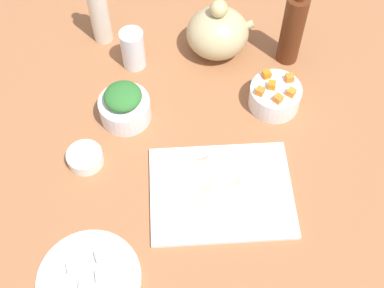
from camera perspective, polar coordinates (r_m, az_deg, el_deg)
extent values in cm
cube|color=#9A613B|center=(123.27, 0.00, -1.65)|extent=(190.00, 190.00, 3.00)
cube|color=white|center=(116.85, 3.19, -5.25)|extent=(32.10, 24.93, 1.00)
cylinder|color=white|center=(110.68, -11.14, -14.25)|extent=(21.10, 21.10, 1.20)
cylinder|color=white|center=(126.91, -7.29, 3.78)|extent=(12.26, 12.26, 6.02)
cylinder|color=white|center=(129.81, 8.99, 5.13)|extent=(12.46, 12.46, 6.06)
cylinder|color=white|center=(122.28, -11.55, -1.48)|extent=(8.19, 8.19, 3.21)
ellipsoid|color=tan|center=(137.96, 2.79, 11.97)|extent=(16.07, 15.27, 12.77)
sphere|color=#C8BC7C|center=(132.31, 2.94, 14.48)|extent=(4.50, 4.50, 4.50)
cylinder|color=tan|center=(137.76, 5.71, 12.57)|extent=(5.38, 2.00, 3.93)
cylinder|color=silver|center=(141.20, -10.06, 13.89)|extent=(5.05, 5.05, 18.25)
cylinder|color=#552712|center=(135.68, 10.85, 12.08)|extent=(5.60, 5.60, 20.04)
cylinder|color=white|center=(135.90, -6.44, 10.21)|extent=(6.02, 6.02, 10.99)
cube|color=orange|center=(126.16, 10.74, 5.53)|extent=(2.54, 2.54, 1.80)
cube|color=orange|center=(125.22, 7.41, 5.70)|extent=(2.49, 2.49, 1.80)
cube|color=orange|center=(128.97, 10.57, 7.08)|extent=(1.94, 1.94, 1.80)
cube|color=orange|center=(128.82, 8.12, 7.52)|extent=(2.27, 2.27, 1.80)
cube|color=orange|center=(126.80, 8.67, 6.35)|extent=(2.20, 2.20, 1.80)
cube|color=orange|center=(124.45, 9.35, 4.88)|extent=(2.54, 2.54, 1.80)
ellipsoid|color=#2E712E|center=(122.96, -7.54, 5.18)|extent=(12.44, 12.46, 4.03)
cube|color=white|center=(110.13, -12.76, -13.22)|extent=(2.57, 2.57, 2.20)
cube|color=silver|center=(108.52, -9.77, -14.12)|extent=(2.39, 2.39, 2.20)
cube|color=white|center=(110.05, -9.83, -12.01)|extent=(2.65, 2.65, 2.20)
pyramid|color=#EFE4BF|center=(114.68, 1.85, -5.39)|extent=(7.50, 7.65, 2.36)
pyramid|color=beige|center=(118.68, 1.56, -1.93)|extent=(5.36, 5.29, 2.28)
pyramid|color=beige|center=(115.90, 5.09, -4.75)|extent=(7.01, 6.94, 2.07)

